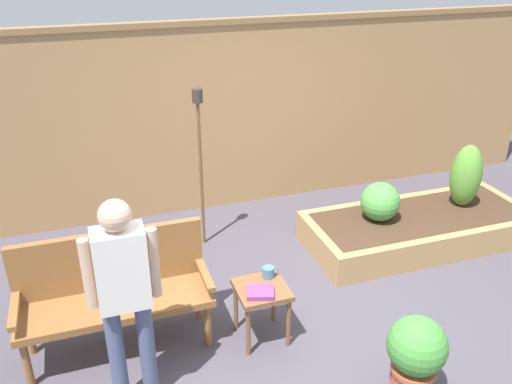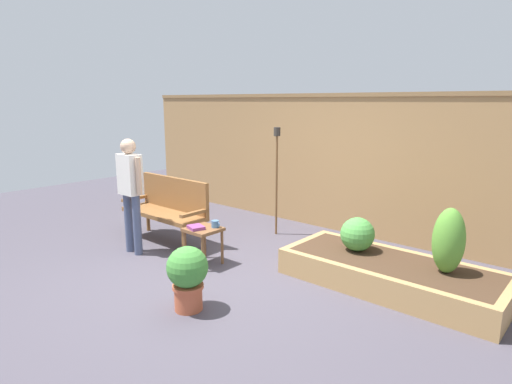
# 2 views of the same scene
# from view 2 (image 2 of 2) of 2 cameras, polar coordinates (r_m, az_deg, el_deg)

# --- Properties ---
(ground_plane) EXTENTS (14.00, 14.00, 0.00)m
(ground_plane) POSITION_cam_2_polar(r_m,az_deg,el_deg) (5.24, -5.73, -10.96)
(ground_plane) COLOR #47424C
(fence_back) EXTENTS (8.40, 0.14, 2.16)m
(fence_back) POSITION_cam_2_polar(r_m,az_deg,el_deg) (6.93, 9.93, 3.99)
(fence_back) COLOR #A37A4C
(fence_back) RESTS_ON ground_plane
(garden_bench) EXTENTS (1.44, 0.48, 0.94)m
(garden_bench) POSITION_cam_2_polar(r_m,az_deg,el_deg) (6.41, -11.56, -1.69)
(garden_bench) COLOR brown
(garden_bench) RESTS_ON ground_plane
(side_table) EXTENTS (0.40, 0.40, 0.48)m
(side_table) POSITION_cam_2_polar(r_m,az_deg,el_deg) (5.45, -7.03, -5.61)
(side_table) COLOR brown
(side_table) RESTS_ON ground_plane
(cup_on_table) EXTENTS (0.13, 0.10, 0.09)m
(cup_on_table) POSITION_cam_2_polar(r_m,az_deg,el_deg) (5.42, -5.44, -4.27)
(cup_on_table) COLOR teal
(cup_on_table) RESTS_ON side_table
(book_on_table) EXTENTS (0.25, 0.23, 0.04)m
(book_on_table) POSITION_cam_2_polar(r_m,az_deg,el_deg) (5.40, -8.01, -4.68)
(book_on_table) COLOR #7F3875
(book_on_table) RESTS_ON side_table
(potted_boxwood) EXTENTS (0.41, 0.41, 0.65)m
(potted_boxwood) POSITION_cam_2_polar(r_m,az_deg,el_deg) (4.33, -9.10, -10.73)
(potted_boxwood) COLOR #B75638
(potted_boxwood) RESTS_ON ground_plane
(raised_planter_bed) EXTENTS (2.40, 1.00, 0.30)m
(raised_planter_bed) POSITION_cam_2_polar(r_m,az_deg,el_deg) (5.08, 17.49, -10.39)
(raised_planter_bed) COLOR #AD8451
(raised_planter_bed) RESTS_ON ground_plane
(shrub_near_bench) EXTENTS (0.40, 0.40, 0.40)m
(shrub_near_bench) POSITION_cam_2_polar(r_m,az_deg,el_deg) (5.21, 13.36, -5.50)
(shrub_near_bench) COLOR brown
(shrub_near_bench) RESTS_ON raised_planter_bed
(shrub_far_corner) EXTENTS (0.32, 0.32, 0.69)m
(shrub_far_corner) POSITION_cam_2_polar(r_m,az_deg,el_deg) (4.81, 24.27, -5.94)
(shrub_far_corner) COLOR brown
(shrub_far_corner) RESTS_ON raised_planter_bed
(tiki_torch) EXTENTS (0.10, 0.10, 1.66)m
(tiki_torch) POSITION_cam_2_polar(r_m,az_deg,el_deg) (6.49, 2.78, 4.05)
(tiki_torch) COLOR brown
(tiki_torch) RESTS_ON ground_plane
(person_by_bench) EXTENTS (0.47, 0.20, 1.56)m
(person_by_bench) POSITION_cam_2_polar(r_m,az_deg,el_deg) (5.93, -16.38, 0.78)
(person_by_bench) COLOR #475170
(person_by_bench) RESTS_ON ground_plane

